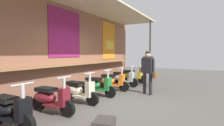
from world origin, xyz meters
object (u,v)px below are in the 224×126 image
shopper_with_handbag (148,68)px  shopper_browsing (148,65)px  scooter_yellow (131,75)px  scooter_silver (122,78)px  scooter_maroon (50,98)px  scooter_green (96,85)px  scooter_orange (111,81)px  scooter_cream (78,90)px  scooter_black (8,110)px

shopper_with_handbag → shopper_browsing: size_ratio=0.98×
shopper_with_handbag → scooter_yellow: bearing=50.7°
scooter_silver → shopper_browsing: (0.56, -1.05, 0.61)m
shopper_with_handbag → shopper_browsing: shopper_browsing is taller
scooter_maroon → scooter_green: same height
scooter_orange → scooter_maroon: bearing=-94.5°
scooter_cream → scooter_yellow: same height
scooter_maroon → scooter_silver: same height
scooter_yellow → scooter_orange: bearing=-91.4°
scooter_green → shopper_browsing: 2.92m
scooter_orange → shopper_with_handbag: 1.66m
scooter_maroon → scooter_yellow: bearing=87.9°
scooter_maroon → scooter_green: bearing=87.9°
scooter_yellow → shopper_browsing: (-0.54, -1.05, 0.61)m
scooter_green → scooter_orange: bearing=90.3°
scooter_maroon → scooter_yellow: same height
scooter_green → scooter_yellow: bearing=90.3°
scooter_maroon → scooter_yellow: 5.29m
scooter_maroon → scooter_silver: size_ratio=1.00×
scooter_orange → scooter_yellow: same height
scooter_black → shopper_browsing: size_ratio=0.85×
shopper_with_handbag → shopper_browsing: bearing=32.1°
scooter_black → shopper_browsing: bearing=78.9°
scooter_green → scooter_yellow: same height
scooter_black → scooter_green: bearing=89.1°
scooter_cream → scooter_green: size_ratio=1.00×
scooter_orange → scooter_cream: bearing=-94.5°
scooter_silver → shopper_browsing: size_ratio=0.85×
scooter_maroon → scooter_cream: same height
scooter_cream → scooter_silver: (3.13, 0.00, 0.00)m
scooter_cream → shopper_browsing: bearing=76.5°
scooter_silver → shopper_with_handbag: shopper_with_handbag is taller
scooter_maroon → shopper_with_handbag: shopper_with_handbag is taller
scooter_green → scooter_orange: (1.06, -0.00, 0.00)m
scooter_black → scooter_yellow: bearing=89.1°
scooter_yellow → shopper_browsing: size_ratio=0.85×
scooter_silver → scooter_yellow: size_ratio=1.00×
scooter_green → scooter_cream: bearing=-89.7°
scooter_maroon → scooter_yellow: (5.29, 0.00, 0.00)m
scooter_maroon → scooter_cream: bearing=87.9°
scooter_black → shopper_with_handbag: bearing=69.1°
scooter_yellow → shopper_with_handbag: 2.66m
scooter_cream → shopper_browsing: (3.69, -1.05, 0.61)m
scooter_black → shopper_browsing: (5.81, -1.05, 0.61)m
scooter_silver → shopper_browsing: shopper_browsing is taller
scooter_black → shopper_browsing: shopper_browsing is taller
scooter_orange → shopper_browsing: bearing=52.3°
scooter_green → scooter_yellow: 3.20m
scooter_silver → scooter_green: bearing=-91.2°
scooter_green → shopper_browsing: size_ratio=0.85×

